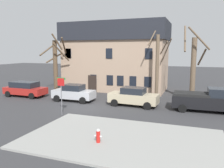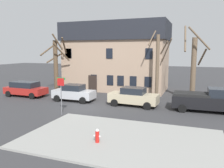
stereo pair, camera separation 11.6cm
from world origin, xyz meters
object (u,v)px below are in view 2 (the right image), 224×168
object	(u,v)px
tree_bare_near	(56,63)
car_silver_sedan	(74,93)
car_beige_sedan	(133,97)
fire_hydrant	(97,135)
tree_bare_mid	(158,65)
building_main	(116,56)
street_sign_pole	(61,89)
car_red_wagon	(25,89)
pickup_truck_black	(207,100)
bicycle_leaning	(62,90)
tree_bare_far	(194,67)

from	to	relation	value
tree_bare_near	car_silver_sedan	distance (m)	6.77
tree_bare_near	car_silver_sedan	bearing A→B (deg)	-40.11
car_beige_sedan	fire_hydrant	size ratio (longest dim) A/B	5.98
tree_bare_mid	fire_hydrant	xyz separation A→B (m)	(-1.16, -12.78, -3.10)
building_main	street_sign_pole	size ratio (longest dim) A/B	4.46
car_red_wagon	pickup_truck_black	xyz separation A→B (m)	(18.93, 0.18, 0.11)
car_red_wagon	car_beige_sedan	size ratio (longest dim) A/B	1.03
car_beige_sedan	street_sign_pole	distance (m)	6.86
pickup_truck_black	street_sign_pole	bearing A→B (deg)	-154.77
bicycle_leaning	car_silver_sedan	bearing A→B (deg)	-44.44
tree_bare_far	pickup_truck_black	world-z (taller)	tree_bare_far
tree_bare_far	car_beige_sedan	bearing A→B (deg)	-142.95
tree_bare_near	pickup_truck_black	world-z (taller)	tree_bare_near
tree_bare_near	fire_hydrant	world-z (taller)	tree_bare_near
tree_bare_near	car_beige_sedan	size ratio (longest dim) A/B	1.54
pickup_truck_black	street_sign_pole	size ratio (longest dim) A/B	1.85
car_red_wagon	pickup_truck_black	world-z (taller)	pickup_truck_black
car_silver_sedan	bicycle_leaning	bearing A→B (deg)	135.56
building_main	car_red_wagon	bearing A→B (deg)	-133.61
tree_bare_near	bicycle_leaning	size ratio (longest dim) A/B	4.17
tree_bare_far	car_red_wagon	bearing A→B (deg)	-167.94
fire_hydrant	tree_bare_near	bearing A→B (deg)	131.09
tree_bare_near	pickup_truck_black	bearing A→B (deg)	-11.85
tree_bare_mid	car_silver_sedan	distance (m)	9.12
street_sign_pole	car_beige_sedan	bearing A→B (deg)	46.74
car_silver_sedan	fire_hydrant	xyz separation A→B (m)	(6.73, -9.16, -0.33)
tree_bare_mid	pickup_truck_black	world-z (taller)	tree_bare_mid
tree_bare_mid	street_sign_pole	distance (m)	10.61
car_silver_sedan	tree_bare_near	bearing A→B (deg)	139.89
tree_bare_far	pickup_truck_black	distance (m)	4.60
tree_bare_mid	car_beige_sedan	bearing A→B (deg)	-114.58
car_silver_sedan	car_beige_sedan	size ratio (longest dim) A/B	0.93
car_beige_sedan	fire_hydrant	distance (m)	9.27
bicycle_leaning	tree_bare_near	bearing A→B (deg)	161.18
car_beige_sedan	pickup_truck_black	size ratio (longest dim) A/B	0.83
car_beige_sedan	fire_hydrant	xyz separation A→B (m)	(0.45, -9.25, -0.35)
tree_bare_near	tree_bare_far	distance (m)	16.11
car_beige_sedan	pickup_truck_black	distance (m)	6.34
car_red_wagon	fire_hydrant	world-z (taller)	car_red_wagon
car_red_wagon	bicycle_leaning	distance (m)	4.37
tree_bare_near	fire_hydrant	size ratio (longest dim) A/B	9.20
car_red_wagon	bicycle_leaning	xyz separation A→B (m)	(2.61, 3.47, -0.51)
tree_bare_far	pickup_truck_black	xyz separation A→B (m)	(1.24, -3.60, -2.58)
car_beige_sedan	car_silver_sedan	bearing A→B (deg)	-179.15
building_main	tree_bare_far	xyz separation A→B (m)	(9.77, -4.53, -0.87)
tree_bare_near	car_red_wagon	size ratio (longest dim) A/B	1.50
tree_bare_near	car_beige_sedan	world-z (taller)	tree_bare_near
tree_bare_far	street_sign_pole	bearing A→B (deg)	-137.97
street_sign_pole	fire_hydrant	bearing A→B (deg)	-40.49
fire_hydrant	car_silver_sedan	bearing A→B (deg)	126.32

